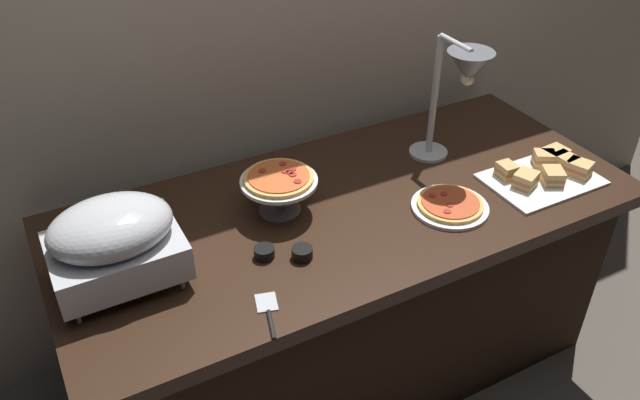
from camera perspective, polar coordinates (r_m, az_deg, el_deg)
name	(u,v)px	position (r m, az deg, el deg)	size (l,w,h in m)	color
ground_plane	(344,361)	(2.60, 2.13, -14.09)	(8.00, 8.00, 0.00)	#4C443D
back_wall	(279,25)	(2.28, -3.71, 15.31)	(4.40, 0.04, 2.40)	tan
buffet_table	(346,289)	(2.32, 2.33, -7.87)	(1.90, 0.84, 0.76)	black
chafing_dish	(114,240)	(1.79, -17.89, -3.44)	(0.35, 0.26, 0.26)	#B7BABF
heat_lamp	(462,77)	(2.14, 12.51, 10.60)	(0.15, 0.30, 0.46)	#B7BABF
pizza_plate_front	(450,205)	(2.10, 11.49, -0.47)	(0.25, 0.25, 0.03)	white
pizza_plate_center	(279,183)	(2.00, -3.67, 1.54)	(0.24, 0.24, 0.14)	#595B60
sandwich_platter	(546,171)	(2.34, 19.48, 2.42)	(0.38, 0.26, 0.06)	white
sauce_cup_near	(302,253)	(1.86, -1.60, -4.70)	(0.06, 0.06, 0.04)	black
sauce_cup_far	(264,252)	(1.87, -4.99, -4.63)	(0.06, 0.06, 0.03)	black
serving_spatula	(269,313)	(1.71, -4.59, -9.98)	(0.08, 0.17, 0.01)	#B7BABF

